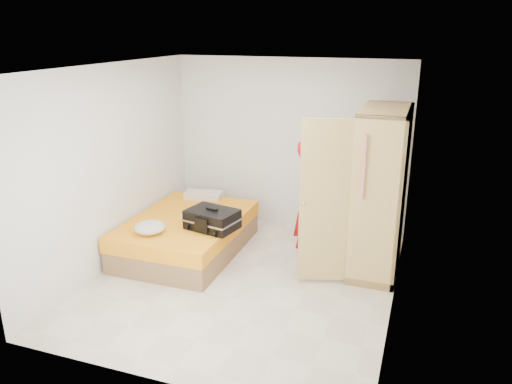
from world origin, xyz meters
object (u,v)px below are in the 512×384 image
(bed, at_px, (187,234))
(person, at_px, (312,205))
(suitcase, at_px, (212,219))
(wardrobe, at_px, (376,197))
(round_cushion, at_px, (150,227))

(bed, height_order, person, person)
(bed, bearing_deg, person, 3.70)
(suitcase, bearing_deg, person, 26.57)
(person, height_order, suitcase, person)
(wardrobe, xyz_separation_m, person, (-0.77, -0.19, -0.14))
(bed, bearing_deg, suitcase, -23.91)
(bed, xyz_separation_m, wardrobe, (2.50, 0.30, 0.75))
(round_cushion, bearing_deg, person, 20.91)
(bed, bearing_deg, wardrobe, 6.93)
(wardrobe, bearing_deg, bed, -173.07)
(bed, distance_m, round_cushion, 0.73)
(person, bearing_deg, round_cushion, 109.99)
(bed, distance_m, suitcase, 0.65)
(wardrobe, height_order, round_cushion, wardrobe)
(wardrobe, xyz_separation_m, round_cushion, (-2.70, -0.93, -0.42))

